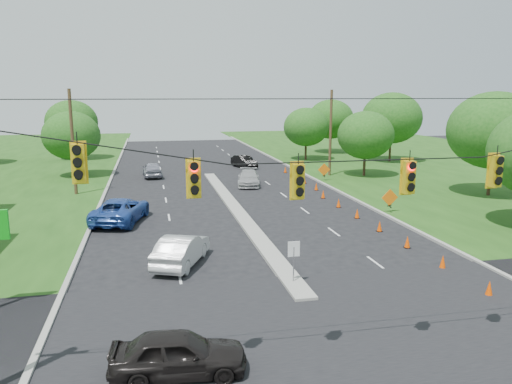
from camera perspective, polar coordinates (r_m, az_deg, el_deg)
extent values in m
plane|color=black|center=(18.02, 9.92, -17.31)|extent=(160.00, 160.00, 0.00)
cube|color=black|center=(18.02, 9.92, -17.31)|extent=(160.00, 14.00, 0.02)
cube|color=gray|center=(45.60, -16.85, -0.15)|extent=(0.25, 110.00, 0.16)
cube|color=gray|center=(48.26, 7.77, 0.83)|extent=(0.25, 110.00, 0.16)
cube|color=gray|center=(37.15, -2.25, -2.17)|extent=(1.00, 34.00, 0.18)
cylinder|color=gray|center=(22.84, 4.32, -8.43)|extent=(0.06, 0.06, 1.80)
cube|color=white|center=(22.59, 4.35, -6.52)|extent=(0.55, 0.04, 0.70)
cylinder|color=black|center=(15.04, 12.23, 5.04)|extent=(24.00, 0.04, 0.04)
cube|color=yellow|center=(13.86, -19.62, 3.11)|extent=(0.34, 0.24, 1.00)
cube|color=yellow|center=(13.87, -7.11, 1.48)|extent=(0.34, 0.24, 1.00)
cube|color=yellow|center=(14.46, 4.83, 1.22)|extent=(0.34, 0.24, 1.00)
cube|color=yellow|center=(15.83, 17.05, 1.63)|extent=(0.34, 0.24, 1.00)
cube|color=yellow|center=(17.47, 25.70, 2.15)|extent=(0.34, 0.24, 1.00)
cylinder|color=#422D1C|center=(45.25, -20.21, 5.32)|extent=(0.28, 0.28, 9.00)
cylinder|color=#422D1C|center=(53.18, 8.51, 6.64)|extent=(0.28, 0.28, 9.00)
cone|color=#F64700|center=(23.97, 25.10, -9.93)|extent=(0.32, 0.32, 0.70)
cone|color=#F64700|center=(26.65, 20.56, -7.49)|extent=(0.32, 0.32, 0.70)
cone|color=#F64700|center=(29.50, 16.92, -5.48)|extent=(0.32, 0.32, 0.70)
cone|color=#F64700|center=(32.48, 13.94, -3.81)|extent=(0.32, 0.32, 0.70)
cone|color=#F64700|center=(35.55, 11.48, -2.42)|extent=(0.32, 0.32, 0.70)
cone|color=#F64700|center=(38.70, 9.43, -1.24)|extent=(0.32, 0.32, 0.70)
cone|color=#F64700|center=(41.90, 7.68, -0.25)|extent=(0.32, 0.32, 0.70)
cone|color=#F64700|center=(45.34, 6.90, 0.63)|extent=(0.32, 0.32, 0.70)
cone|color=#F64700|center=(48.61, 5.57, 1.37)|extent=(0.32, 0.32, 0.70)
cone|color=#F64700|center=(51.91, 4.40, 2.01)|extent=(0.32, 0.32, 0.70)
cone|color=#F64700|center=(55.23, 3.37, 2.57)|extent=(0.32, 0.32, 0.70)
cube|color=black|center=(37.63, 15.00, -1.52)|extent=(0.06, 0.58, 0.26)
cube|color=black|center=(37.63, 15.00, -1.52)|extent=(0.06, 0.58, 0.26)
cube|color=orange|center=(37.51, 15.04, -0.62)|extent=(1.27, 0.05, 1.27)
cube|color=black|center=(50.26, 7.77, 1.87)|extent=(0.06, 0.58, 0.26)
cube|color=black|center=(50.26, 7.77, 1.87)|extent=(0.06, 0.58, 0.26)
cube|color=orange|center=(50.16, 7.79, 2.55)|extent=(1.27, 0.05, 1.27)
cylinder|color=black|center=(55.66, -20.14, 2.92)|extent=(0.28, 0.28, 2.52)
ellipsoid|color=#194C14|center=(55.34, -20.35, 6.08)|extent=(5.88, 5.88, 5.04)
cylinder|color=black|center=(70.67, -20.14, 4.67)|extent=(0.28, 0.28, 2.88)
ellipsoid|color=#194C14|center=(70.40, -20.33, 7.52)|extent=(6.72, 6.72, 5.76)
cylinder|color=black|center=(46.72, 25.14, 1.55)|extent=(0.28, 0.28, 3.24)
ellipsoid|color=#194C14|center=(46.30, 25.54, 6.38)|extent=(7.56, 7.56, 6.48)
cylinder|color=black|center=(53.94, 12.28, 3.11)|extent=(0.28, 0.28, 2.52)
ellipsoid|color=#194C14|center=(53.61, 12.41, 6.37)|extent=(5.88, 5.88, 5.04)
cylinder|color=black|center=(66.30, 15.06, 4.74)|extent=(0.28, 0.28, 3.24)
ellipsoid|color=#194C14|center=(66.00, 15.24, 8.16)|extent=(7.56, 7.56, 6.48)
cylinder|color=black|center=(74.72, 8.46, 5.54)|extent=(0.28, 0.28, 2.88)
ellipsoid|color=#194C14|center=(74.47, 8.54, 8.24)|extent=(6.72, 6.72, 5.76)
cylinder|color=black|center=(66.20, 5.70, 4.75)|extent=(0.28, 0.28, 2.52)
ellipsoid|color=#194C14|center=(65.93, 5.75, 7.41)|extent=(5.88, 5.88, 5.04)
imported|color=black|center=(16.24, -8.86, -17.77)|extent=(4.33, 2.06, 1.43)
imported|color=silver|center=(25.73, -8.53, -6.54)|extent=(3.36, 5.00, 1.56)
imported|color=#24479A|center=(34.99, -15.21, -1.99)|extent=(4.20, 6.50, 1.67)
imported|color=#A3A3A3|center=(47.36, -0.85, 1.61)|extent=(2.93, 5.25, 1.44)
imported|color=gray|center=(53.36, -11.77, 2.53)|extent=(2.12, 4.72, 1.58)
imported|color=black|center=(59.01, -1.38, 3.51)|extent=(2.65, 4.68, 1.46)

